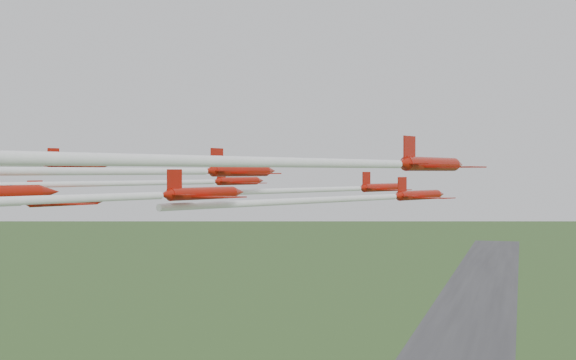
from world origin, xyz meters
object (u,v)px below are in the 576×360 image
(jet_row3_right, at_px, (318,163))
(jet_row4_right, at_px, (38,200))
(jet_lead, at_px, (346,189))
(jet_row3_mid, at_px, (132,171))
(jet_row2_left, at_px, (188,182))
(jet_row2_right, at_px, (374,197))

(jet_row3_right, height_order, jet_row4_right, jet_row3_right)
(jet_lead, height_order, jet_row3_right, jet_row3_right)
(jet_row3_right, bearing_deg, jet_row3_mid, 171.59)
(jet_lead, bearing_deg, jet_row2_left, -114.63)
(jet_lead, height_order, jet_row3_mid, jet_row3_mid)
(jet_row2_right, height_order, jet_row4_right, jet_row4_right)
(jet_lead, distance_m, jet_row2_right, 20.92)
(jet_row3_mid, height_order, jet_row3_right, jet_row3_right)
(jet_row2_right, xyz_separation_m, jet_row3_right, (1.42, -29.95, 3.35))
(jet_lead, height_order, jet_row4_right, jet_row4_right)
(jet_lead, distance_m, jet_row3_right, 50.40)
(jet_row2_left, bearing_deg, jet_row2_right, 5.54)
(jet_row4_right, bearing_deg, jet_row3_mid, 119.53)
(jet_row2_left, relative_size, jet_row2_right, 1.04)
(jet_row2_left, relative_size, jet_row4_right, 0.78)
(jet_row2_left, xyz_separation_m, jet_row3_mid, (4.97, -24.03, 1.29))
(jet_lead, xyz_separation_m, jet_row3_mid, (-10.98, -39.03, 2.31))
(jet_row2_left, height_order, jet_row2_right, jet_row2_left)
(jet_row2_right, relative_size, jet_row3_right, 0.65)
(jet_lead, bearing_deg, jet_row4_right, -73.66)
(jet_lead, relative_size, jet_row4_right, 0.74)
(jet_row3_mid, bearing_deg, jet_row3_right, -11.65)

